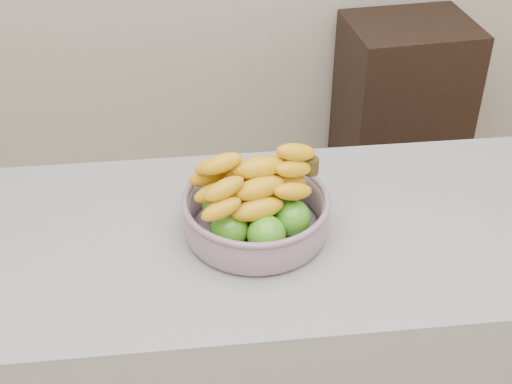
# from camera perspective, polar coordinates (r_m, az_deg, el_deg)

# --- Properties ---
(counter) EXTENTS (2.00, 0.60, 0.90)m
(counter) POSITION_cam_1_polar(r_m,az_deg,el_deg) (1.78, 0.56, -14.48)
(counter) COLOR #9E9FA6
(counter) RESTS_ON ground
(cabinet) EXTENTS (0.48, 0.40, 0.82)m
(cabinet) POSITION_cam_1_polar(r_m,az_deg,el_deg) (2.87, 11.40, 5.51)
(cabinet) COLOR black
(cabinet) RESTS_ON ground
(fruit_bowl) EXTENTS (0.30, 0.30, 0.18)m
(fruit_bowl) POSITION_cam_1_polar(r_m,az_deg,el_deg) (1.43, -0.01, -1.42)
(fruit_bowl) COLOR #9BA6BB
(fruit_bowl) RESTS_ON counter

